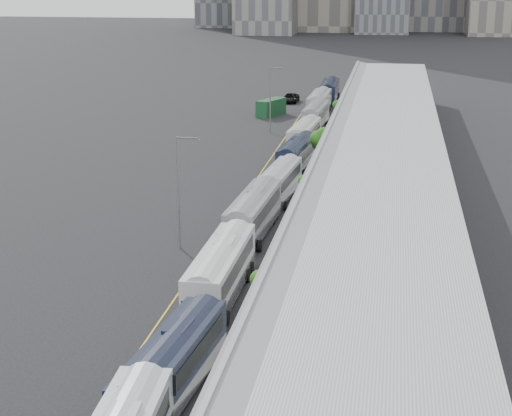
% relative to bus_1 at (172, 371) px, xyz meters
% --- Properties ---
extents(sidewalk, '(10.00, 170.00, 0.12)m').
position_rel_bus_1_xyz_m(sidewalk, '(6.83, 37.01, -1.54)').
color(sidewalk, gray).
rests_on(sidewalk, ground).
extents(lane_line, '(0.12, 160.00, 0.02)m').
position_rel_bus_1_xyz_m(lane_line, '(-3.67, 37.01, -1.59)').
color(lane_line, gold).
rests_on(lane_line, ground).
extents(depot, '(12.45, 160.40, 7.20)m').
position_rel_bus_1_xyz_m(depot, '(10.82, 37.01, 1.91)').
color(depot, gray).
rests_on(depot, ground).
extents(bus_1, '(3.75, 13.14, 3.79)m').
position_rel_bus_1_xyz_m(bus_1, '(0.00, 0.00, 0.00)').
color(bus_1, black).
rests_on(bus_1, ground).
extents(bus_2, '(3.06, 13.84, 4.04)m').
position_rel_bus_1_xyz_m(bus_2, '(-0.35, 15.39, 0.11)').
color(bus_2, silver).
rests_on(bus_2, ground).
extents(bus_3, '(3.34, 13.62, 3.95)m').
position_rel_bus_1_xyz_m(bus_3, '(-0.52, 31.24, 0.07)').
color(bus_3, gray).
rests_on(bus_3, ground).
extents(bus_4, '(3.40, 12.45, 3.60)m').
position_rel_bus_1_xyz_m(bus_4, '(0.12, 44.09, -0.08)').
color(bus_4, '#A7A8B1').
rests_on(bus_4, ground).
extents(bus_5, '(3.55, 12.61, 3.64)m').
position_rel_bus_1_xyz_m(bus_5, '(0.27, 58.35, -0.07)').
color(bus_5, black).
rests_on(bus_5, ground).
extents(bus_6, '(3.43, 12.85, 3.72)m').
position_rel_bus_1_xyz_m(bus_6, '(-0.08, 70.35, -0.03)').
color(bus_6, silver).
rests_on(bus_6, ground).
extents(bus_7, '(3.17, 13.05, 3.79)m').
position_rel_bus_1_xyz_m(bus_7, '(-0.06, 86.87, -0.00)').
color(bus_7, gray).
rests_on(bus_7, ground).
extents(bus_8, '(3.07, 13.70, 3.99)m').
position_rel_bus_1_xyz_m(bus_8, '(-0.56, 98.13, 0.09)').
color(bus_8, '#95989E').
rests_on(bus_8, ground).
extents(bus_9, '(3.02, 13.61, 3.97)m').
position_rel_bus_1_xyz_m(bus_9, '(-0.07, 113.66, 0.08)').
color(bus_9, black).
rests_on(bus_9, ground).
extents(tree_1, '(1.77, 1.77, 4.05)m').
position_rel_bus_1_xyz_m(tree_1, '(3.74, 11.28, 1.54)').
color(tree_1, black).
rests_on(tree_1, ground).
extents(tree_2, '(1.51, 1.51, 4.31)m').
position_rel_bus_1_xyz_m(tree_2, '(3.87, 37.87, 1.90)').
color(tree_2, black).
rests_on(tree_2, ground).
extents(tree_3, '(2.74, 2.74, 4.96)m').
position_rel_bus_1_xyz_m(tree_3, '(3.26, 60.01, 1.98)').
color(tree_3, black).
rests_on(tree_3, ground).
extents(tree_4, '(2.01, 2.01, 4.37)m').
position_rel_bus_1_xyz_m(tree_4, '(3.62, 87.96, 1.74)').
color(tree_4, black).
rests_on(tree_4, ground).
extents(street_lamp_near, '(2.04, 0.22, 9.88)m').
position_rel_bus_1_xyz_m(street_lamp_near, '(-6.03, 26.22, 4.05)').
color(street_lamp_near, '#59595E').
rests_on(street_lamp_near, ground).
extents(street_lamp_far, '(2.04, 0.22, 9.69)m').
position_rel_bus_1_xyz_m(street_lamp_far, '(-6.18, 81.64, 3.94)').
color(street_lamp_far, '#59595E').
rests_on(street_lamp_far, ground).
extents(shipping_container, '(4.42, 6.82, 2.73)m').
position_rel_bus_1_xyz_m(shipping_container, '(-8.43, 96.82, -0.23)').
color(shipping_container, '#123C1F').
rests_on(shipping_container, ground).
extents(suv, '(2.88, 5.91, 1.62)m').
position_rel_bus_1_xyz_m(suv, '(-7.04, 111.84, -0.79)').
color(suv, black).
rests_on(suv, ground).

